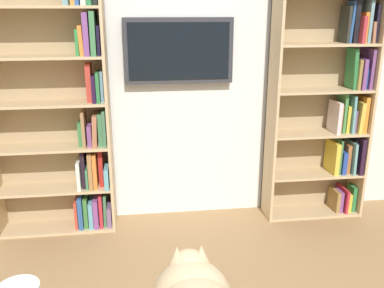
# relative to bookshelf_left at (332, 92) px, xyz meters

# --- Properties ---
(wall_back) EXTENTS (4.52, 0.06, 2.70)m
(wall_back) POSITION_rel_bookshelf_left_xyz_m (1.19, -0.17, 0.26)
(wall_back) COLOR silver
(wall_back) RESTS_ON ground
(bookshelf_left) EXTENTS (0.83, 0.28, 2.22)m
(bookshelf_left) POSITION_rel_bookshelf_left_xyz_m (0.00, 0.00, 0.00)
(bookshelf_left) COLOR tan
(bookshelf_left) RESTS_ON ground
(bookshelf_right) EXTENTS (0.93, 0.28, 2.11)m
(bookshelf_right) POSITION_rel_bookshelf_left_xyz_m (2.16, 0.00, -0.09)
(bookshelf_right) COLOR tan
(bookshelf_right) RESTS_ON ground
(wall_mounted_tv) EXTENTS (0.86, 0.07, 0.51)m
(wall_mounted_tv) POSITION_rel_bookshelf_left_xyz_m (1.26, -0.08, 0.34)
(wall_mounted_tv) COLOR #333338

